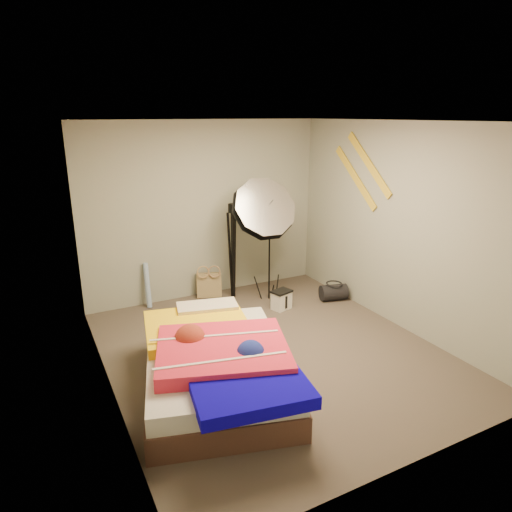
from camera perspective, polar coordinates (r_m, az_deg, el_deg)
floor at (r=5.27m, az=2.06°, el=-11.82°), size 4.00×4.00×0.00m
ceiling at (r=4.60m, az=2.41°, el=16.50°), size 4.00×4.00×0.00m
wall_back at (r=6.55m, az=-6.43°, el=5.64°), size 3.50×0.00×3.50m
wall_front at (r=3.30m, az=19.65°, el=-7.25°), size 3.50×0.00×3.50m
wall_left at (r=4.25m, az=-18.84°, el=-1.69°), size 0.00×4.00×4.00m
wall_right at (r=5.82m, az=17.44°, el=3.47°), size 0.00×4.00×4.00m
tote_bag at (r=6.70m, az=-5.89°, el=-3.64°), size 0.39×0.27×0.37m
wrapping_roll at (r=6.46m, az=-13.41°, el=-3.58°), size 0.09×0.18×0.62m
camera_case at (r=6.28m, az=3.20°, el=-5.57°), size 0.28×0.24×0.25m
duffel_bag at (r=6.66m, az=9.67°, el=-4.51°), size 0.42×0.32×0.23m
wall_stripe_upper at (r=6.13m, az=13.94°, el=11.07°), size 0.02×0.91×0.78m
wall_stripe_lower at (r=6.34m, az=12.33°, el=9.55°), size 0.02×0.91×0.78m
bed at (r=4.51m, az=-4.91°, el=-13.24°), size 1.77×2.26×0.55m
photo_umbrella at (r=6.12m, az=0.83°, el=5.72°), size 1.12×0.86×1.86m
camera_tripod at (r=6.45m, az=-2.95°, el=1.40°), size 0.10×0.10×1.39m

